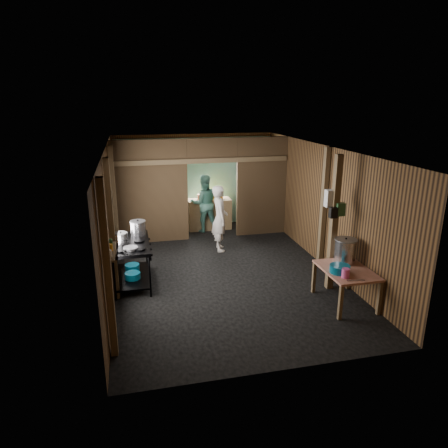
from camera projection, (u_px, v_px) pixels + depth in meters
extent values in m
cube|color=black|center=(222.00, 270.00, 8.83)|extent=(4.50, 7.00, 0.00)
cube|color=#2C2925|center=(222.00, 148.00, 8.06)|extent=(4.50, 7.00, 0.00)
cube|color=brown|center=(195.00, 180.00, 11.70)|extent=(4.50, 0.00, 2.60)
cube|color=brown|center=(282.00, 284.00, 5.19)|extent=(4.50, 0.00, 2.60)
cube|color=brown|center=(109.00, 219.00, 7.96)|extent=(0.00, 7.00, 2.60)
cube|color=brown|center=(322.00, 206.00, 8.93)|extent=(0.00, 7.00, 2.60)
cube|color=brown|center=(151.00, 192.00, 10.21)|extent=(1.85, 0.10, 2.60)
cube|color=brown|center=(262.00, 187.00, 10.83)|extent=(1.35, 0.10, 2.60)
cube|color=brown|center=(212.00, 150.00, 10.25)|extent=(1.30, 0.10, 0.60)
cube|color=#76A2A0|center=(195.00, 182.00, 11.66)|extent=(4.40, 0.06, 2.50)
cube|color=brown|center=(209.00, 214.00, 11.51)|extent=(1.20, 0.50, 0.85)
cylinder|color=white|center=(204.00, 159.00, 11.49)|extent=(0.20, 0.03, 0.20)
cube|color=brown|center=(108.00, 271.00, 5.56)|extent=(0.10, 0.12, 2.60)
cube|color=brown|center=(112.00, 231.00, 7.23)|extent=(0.10, 0.12, 2.60)
cube|color=brown|center=(114.00, 204.00, 9.09)|extent=(0.10, 0.12, 2.60)
cube|color=brown|center=(323.00, 208.00, 8.73)|extent=(0.10, 0.12, 2.60)
cube|color=brown|center=(334.00, 224.00, 7.63)|extent=(0.12, 0.12, 2.60)
cube|color=brown|center=(203.00, 161.00, 10.23)|extent=(4.40, 0.12, 0.12)
cylinder|color=slate|center=(111.00, 197.00, 8.24)|extent=(0.03, 0.34, 0.34)
cylinder|color=black|center=(112.00, 197.00, 8.64)|extent=(0.03, 0.30, 0.30)
cube|color=brown|center=(110.00, 252.00, 6.00)|extent=(0.14, 0.80, 0.03)
cylinder|color=white|center=(110.00, 253.00, 5.75)|extent=(0.07, 0.07, 0.10)
cylinder|color=#FCA927|center=(110.00, 247.00, 5.98)|extent=(0.08, 0.08, 0.10)
cylinder|color=#2A592F|center=(111.00, 242.00, 6.18)|extent=(0.06, 0.06, 0.10)
cube|color=white|center=(331.00, 198.00, 7.56)|extent=(0.22, 0.15, 0.32)
cube|color=#2A592F|center=(340.00, 209.00, 7.50)|extent=(0.16, 0.12, 0.24)
cube|color=black|center=(333.00, 213.00, 7.47)|extent=(0.14, 0.10, 0.20)
cylinder|color=silver|center=(121.00, 235.00, 8.23)|extent=(0.18, 0.18, 0.10)
cylinder|color=#085874|center=(133.00, 276.00, 7.99)|extent=(0.30, 0.30, 0.13)
cylinder|color=#085874|center=(132.00, 267.00, 8.40)|extent=(0.30, 0.30, 0.12)
cylinder|color=#085874|center=(340.00, 269.00, 7.09)|extent=(0.42, 0.42, 0.13)
cylinder|color=#E959A9|center=(346.00, 273.00, 6.88)|extent=(0.17, 0.17, 0.16)
cube|color=silver|center=(356.00, 280.00, 6.78)|extent=(0.30, 0.10, 0.01)
cylinder|color=#FCA927|center=(217.00, 195.00, 11.41)|extent=(0.35, 0.35, 0.19)
cylinder|color=#CA6035|center=(200.00, 197.00, 11.31)|extent=(0.13, 0.13, 0.15)
imported|color=silver|center=(220.00, 218.00, 9.78)|extent=(0.41, 0.60, 1.60)
imported|color=#4B8878|center=(204.00, 203.00, 11.20)|extent=(0.78, 0.62, 1.58)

